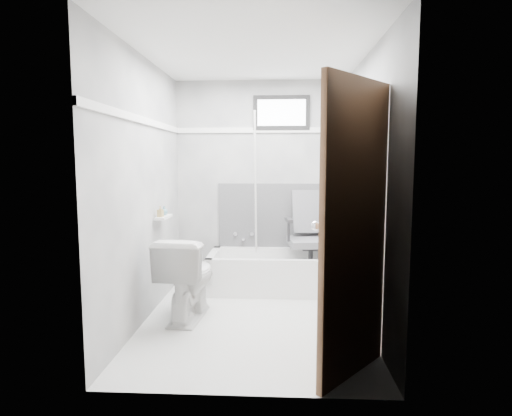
# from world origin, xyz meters

# --- Properties ---
(floor) EXTENTS (2.60, 2.60, 0.00)m
(floor) POSITION_xyz_m (0.00, 0.00, 0.00)
(floor) COLOR white
(floor) RESTS_ON ground
(ceiling) EXTENTS (2.60, 2.60, 0.00)m
(ceiling) POSITION_xyz_m (0.00, 0.00, 2.40)
(ceiling) COLOR silver
(ceiling) RESTS_ON floor
(wall_back) EXTENTS (2.00, 0.02, 2.40)m
(wall_back) POSITION_xyz_m (0.00, 1.30, 1.20)
(wall_back) COLOR slate
(wall_back) RESTS_ON floor
(wall_front) EXTENTS (2.00, 0.02, 2.40)m
(wall_front) POSITION_xyz_m (0.00, -1.30, 1.20)
(wall_front) COLOR slate
(wall_front) RESTS_ON floor
(wall_left) EXTENTS (0.02, 2.60, 2.40)m
(wall_left) POSITION_xyz_m (-1.00, 0.00, 1.20)
(wall_left) COLOR slate
(wall_left) RESTS_ON floor
(wall_right) EXTENTS (0.02, 2.60, 2.40)m
(wall_right) POSITION_xyz_m (1.00, 0.00, 1.20)
(wall_right) COLOR slate
(wall_right) RESTS_ON floor
(bathtub) EXTENTS (1.50, 0.70, 0.42)m
(bathtub) POSITION_xyz_m (0.19, 0.93, 0.21)
(bathtub) COLOR white
(bathtub) RESTS_ON floor
(office_chair) EXTENTS (0.66, 0.66, 1.00)m
(office_chair) POSITION_xyz_m (0.59, 0.98, 0.62)
(office_chair) COLOR #5F5E63
(office_chair) RESTS_ON bathtub
(toilet) EXTENTS (0.51, 0.82, 0.77)m
(toilet) POSITION_xyz_m (-0.62, 0.02, 0.38)
(toilet) COLOR white
(toilet) RESTS_ON floor
(door) EXTENTS (0.78, 0.78, 2.00)m
(door) POSITION_xyz_m (0.98, -1.28, 1.00)
(door) COLOR brown
(door) RESTS_ON floor
(window) EXTENTS (0.66, 0.04, 0.40)m
(window) POSITION_xyz_m (0.25, 1.29, 2.02)
(window) COLOR black
(window) RESTS_ON wall_back
(backerboard) EXTENTS (1.50, 0.02, 0.78)m
(backerboard) POSITION_xyz_m (0.25, 1.29, 0.80)
(backerboard) COLOR #4C4C4F
(backerboard) RESTS_ON wall_back
(trim_back) EXTENTS (2.00, 0.02, 0.06)m
(trim_back) POSITION_xyz_m (0.00, 1.29, 1.82)
(trim_back) COLOR white
(trim_back) RESTS_ON wall_back
(trim_left) EXTENTS (0.02, 2.60, 0.06)m
(trim_left) POSITION_xyz_m (-0.99, 0.00, 1.82)
(trim_left) COLOR white
(trim_left) RESTS_ON wall_left
(pole) EXTENTS (0.02, 0.45, 1.91)m
(pole) POSITION_xyz_m (-0.04, 1.06, 1.05)
(pole) COLOR silver
(pole) RESTS_ON bathtub
(shelf) EXTENTS (0.10, 0.32, 0.02)m
(shelf) POSITION_xyz_m (-0.93, 0.38, 0.90)
(shelf) COLOR white
(shelf) RESTS_ON wall_left
(soap_bottle_a) EXTENTS (0.06, 0.06, 0.11)m
(soap_bottle_a) POSITION_xyz_m (-0.94, 0.30, 0.97)
(soap_bottle_a) COLOR #A18950
(soap_bottle_a) RESTS_ON shelf
(soap_bottle_b) EXTENTS (0.10, 0.10, 0.09)m
(soap_bottle_b) POSITION_xyz_m (-0.94, 0.44, 0.96)
(soap_bottle_b) COLOR teal
(soap_bottle_b) RESTS_ON shelf
(faucet) EXTENTS (0.26, 0.10, 0.16)m
(faucet) POSITION_xyz_m (-0.20, 1.27, 0.55)
(faucet) COLOR silver
(faucet) RESTS_ON wall_back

